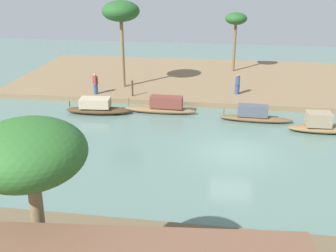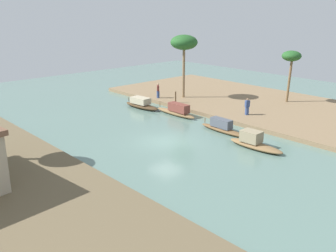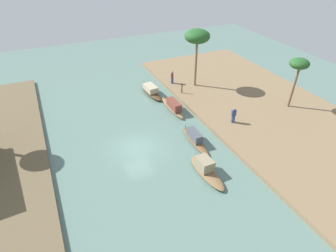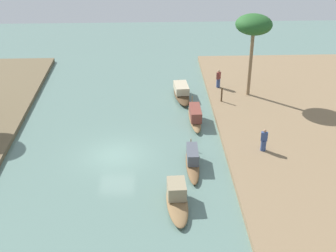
# 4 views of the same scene
# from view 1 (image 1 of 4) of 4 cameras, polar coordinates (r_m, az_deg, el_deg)

# --- Properties ---
(river_water) EXTENTS (69.88, 69.88, 0.00)m
(river_water) POSITION_cam_1_polar(r_m,az_deg,el_deg) (23.38, 9.24, -3.81)
(river_water) COLOR slate
(river_water) RESTS_ON ground
(riverbank_left) EXTENTS (39.15, 15.31, 0.40)m
(riverbank_left) POSITION_cam_1_polar(r_m,az_deg,el_deg) (37.79, 9.14, 6.53)
(riverbank_left) COLOR #846B4C
(riverbank_left) RESTS_ON ground
(sampan_midstream) EXTENTS (5.34, 0.91, 1.28)m
(sampan_midstream) POSITION_cam_1_polar(r_m,az_deg,el_deg) (29.12, -0.79, 2.78)
(sampan_midstream) COLOR brown
(sampan_midstream) RESTS_ON river_water
(sampan_with_tall_canopy) EXTENTS (4.69, 1.41, 1.34)m
(sampan_with_tall_canopy) POSITION_cam_1_polar(r_m,az_deg,el_deg) (27.62, 21.17, 0.09)
(sampan_with_tall_canopy) COLOR brown
(sampan_with_tall_canopy) RESTS_ON river_water
(sampan_open_hull) EXTENTS (4.83, 1.60, 1.17)m
(sampan_open_hull) POSITION_cam_1_polar(r_m,az_deg,el_deg) (29.49, -10.09, 2.61)
(sampan_open_hull) COLOR #47331E
(sampan_open_hull) RESTS_ON river_water
(sampan_upstream_small) EXTENTS (5.04, 1.04, 1.18)m
(sampan_upstream_small) POSITION_cam_1_polar(r_m,az_deg,el_deg) (28.17, 12.26, 1.47)
(sampan_upstream_small) COLOR brown
(sampan_upstream_small) RESTS_ON river_water
(person_on_near_bank) EXTENTS (0.47, 0.47, 1.69)m
(person_on_near_bank) POSITION_cam_1_polar(r_m,az_deg,el_deg) (32.77, -10.33, 5.83)
(person_on_near_bank) COLOR #33477A
(person_on_near_bank) RESTS_ON riverbank_left
(person_by_mooring) EXTENTS (0.45, 0.51, 1.64)m
(person_by_mooring) POSITION_cam_1_polar(r_m,az_deg,el_deg) (32.70, 9.89, 5.75)
(person_by_mooring) COLOR #33477A
(person_by_mooring) RESTS_ON riverbank_left
(mooring_post) EXTENTS (0.14, 0.14, 1.26)m
(mooring_post) POSITION_cam_1_polar(r_m,az_deg,el_deg) (31.85, -5.11, 5.38)
(mooring_post) COLOR #4C3823
(mooring_post) RESTS_ON riverbank_left
(palm_tree_left_near) EXTENTS (2.07, 2.07, 5.59)m
(palm_tree_left_near) POSITION_cam_1_polar(r_m,az_deg,el_deg) (39.60, 9.70, 14.66)
(palm_tree_left_near) COLOR brown
(palm_tree_left_near) RESTS_ON riverbank_left
(palm_tree_left_far) EXTENTS (3.05, 3.05, 7.12)m
(palm_tree_left_far) POSITION_cam_1_polar(r_m,az_deg,el_deg) (33.53, -6.76, 15.83)
(palm_tree_left_far) COLOR #7F6647
(palm_tree_left_far) RESTS_ON riverbank_left
(palm_tree_right_tall) EXTENTS (2.92, 2.92, 6.23)m
(palm_tree_right_tall) POSITION_cam_1_polar(r_m,az_deg,el_deg) (10.31, -19.35, -4.24)
(palm_tree_right_tall) COLOR #7F6647
(palm_tree_right_tall) RESTS_ON riverbank_right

